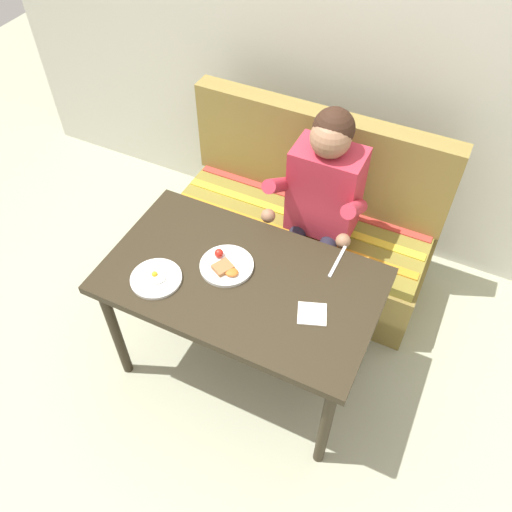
% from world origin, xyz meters
% --- Properties ---
extents(ground_plane, '(8.00, 8.00, 0.00)m').
position_xyz_m(ground_plane, '(0.00, 0.00, 0.00)').
color(ground_plane, '#A8A98D').
extents(back_wall, '(4.40, 0.10, 2.60)m').
position_xyz_m(back_wall, '(0.00, 1.27, 1.30)').
color(back_wall, beige).
rests_on(back_wall, ground).
extents(table, '(1.20, 0.70, 0.73)m').
position_xyz_m(table, '(0.00, 0.00, 0.65)').
color(table, '#2D2416').
rests_on(table, ground).
extents(couch, '(1.44, 0.56, 1.00)m').
position_xyz_m(couch, '(0.00, 0.76, 0.33)').
color(couch, olive).
rests_on(couch, ground).
extents(person, '(0.45, 0.61, 1.21)m').
position_xyz_m(person, '(0.13, 0.59, 0.74)').
color(person, '#BF2E40').
rests_on(person, ground).
extents(plate_breakfast, '(0.24, 0.24, 0.05)m').
position_xyz_m(plate_breakfast, '(-0.08, 0.03, 0.74)').
color(plate_breakfast, white).
rests_on(plate_breakfast, table).
extents(plate_eggs, '(0.22, 0.22, 0.04)m').
position_xyz_m(plate_eggs, '(-0.32, -0.17, 0.74)').
color(plate_eggs, white).
rests_on(plate_eggs, table).
extents(napkin, '(0.15, 0.14, 0.01)m').
position_xyz_m(napkin, '(0.35, -0.04, 0.73)').
color(napkin, white).
rests_on(napkin, table).
extents(knife, '(0.02, 0.20, 0.00)m').
position_xyz_m(knife, '(0.34, 0.27, 0.73)').
color(knife, silver).
rests_on(knife, table).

